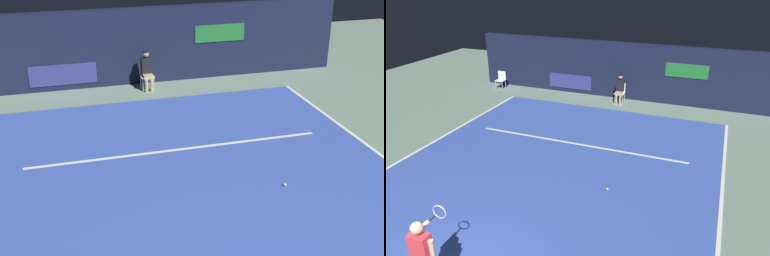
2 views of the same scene
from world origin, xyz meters
TOP-DOWN VIEW (x-y plane):
  - ground_plane at (0.00, 4.75)m, footprint 29.13×29.13m
  - court_surface at (0.00, 4.75)m, footprint 9.72×11.50m
  - line_service at (0.00, 6.76)m, footprint 7.58×0.10m
  - back_wall at (-0.00, 12.33)m, footprint 14.56×0.33m
  - line_judge_on_chair at (0.16, 11.51)m, footprint 0.46×0.54m
  - tennis_ball at (1.85, 4.36)m, footprint 0.07×0.07m

SIDE VIEW (x-z plane):
  - ground_plane at x=0.00m, z-range 0.00..0.00m
  - court_surface at x=0.00m, z-range 0.00..0.01m
  - line_service at x=0.00m, z-range 0.01..0.02m
  - tennis_ball at x=1.85m, z-range 0.01..0.08m
  - line_judge_on_chair at x=0.16m, z-range 0.03..1.35m
  - back_wall at x=0.00m, z-range 0.00..2.60m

